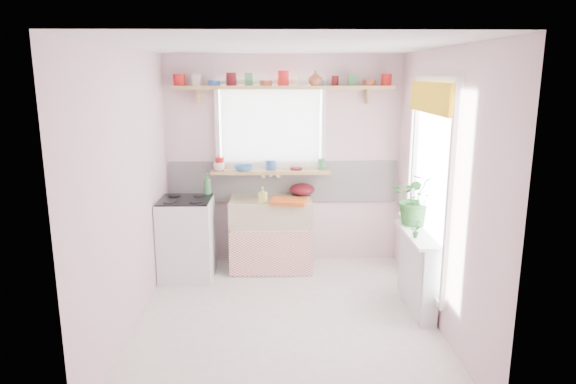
{
  "coord_description": "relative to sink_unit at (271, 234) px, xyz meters",
  "views": [
    {
      "loc": [
        -0.08,
        -4.5,
        2.26
      ],
      "look_at": [
        0.03,
        0.55,
        1.1
      ],
      "focal_mm": 32.0,
      "sensor_mm": 36.0,
      "label": 1
    }
  ],
  "objects": [
    {
      "name": "sill_cup",
      "position": [
        -0.61,
        0.13,
        0.78
      ],
      "size": [
        0.17,
        0.17,
        0.11
      ],
      "primitive_type": "imported",
      "rotation": [
        0.0,
        0.0,
        0.3
      ],
      "color": "silver",
      "rests_on": "windowsill"
    },
    {
      "name": "shelf_vase",
      "position": [
        0.51,
        0.12,
        1.79
      ],
      "size": [
        0.21,
        0.21,
        0.17
      ],
      "primitive_type": "imported",
      "rotation": [
        0.0,
        0.0,
        -0.36
      ],
      "color": "#9C4F30",
      "rests_on": "pine_shelf"
    },
    {
      "name": "dish_tray",
      "position": [
        0.2,
        -0.19,
        0.44
      ],
      "size": [
        0.45,
        0.37,
        0.04
      ],
      "primitive_type": "cube",
      "rotation": [
        0.0,
        0.0,
        -0.18
      ],
      "color": "#CF5112",
      "rests_on": "sink_unit"
    },
    {
      "name": "shelf_crockery",
      "position": [
        0.13,
        0.18,
        1.76
      ],
      "size": [
        2.47,
        0.11,
        0.12
      ],
      "color": "red",
      "rests_on": "pine_shelf"
    },
    {
      "name": "fruit_bowl",
      "position": [
        1.48,
        -0.69,
        0.38
      ],
      "size": [
        0.33,
        0.33,
        0.07
      ],
      "primitive_type": "imported",
      "rotation": [
        0.0,
        0.0,
        -0.16
      ],
      "color": "silver",
      "rests_on": "radiator_ledge"
    },
    {
      "name": "jade_plant",
      "position": [
        1.48,
        -0.81,
        0.61
      ],
      "size": [
        0.6,
        0.56,
        0.54
      ],
      "primitive_type": "imported",
      "rotation": [
        0.0,
        0.0,
        -0.33
      ],
      "color": "#2A6629",
      "rests_on": "radiator_ledge"
    },
    {
      "name": "pine_shelf",
      "position": [
        0.15,
        0.18,
        1.69
      ],
      "size": [
        2.52,
        0.24,
        0.04
      ],
      "primitive_type": "cube",
      "color": "tan",
      "rests_on": "room"
    },
    {
      "name": "herb_pot",
      "position": [
        1.36,
        -1.24,
        0.44
      ],
      "size": [
        0.1,
        0.07,
        0.19
      ],
      "primitive_type": "imported",
      "rotation": [
        0.0,
        0.0,
        0.02
      ],
      "color": "#245A26",
      "rests_on": "radiator_ledge"
    },
    {
      "name": "sill_crockery",
      "position": [
        -0.0,
        0.19,
        0.78
      ],
      "size": [
        1.35,
        0.11,
        0.12
      ],
      "color": "red",
      "rests_on": "windowsill"
    },
    {
      "name": "windowsill",
      "position": [
        -0.0,
        0.19,
        0.71
      ],
      "size": [
        1.4,
        0.22,
        0.04
      ],
      "primitive_type": "cube",
      "color": "tan",
      "rests_on": "room"
    },
    {
      "name": "cooker",
      "position": [
        -0.95,
        -0.24,
        0.03
      ],
      "size": [
        0.58,
        0.58,
        0.93
      ],
      "color": "white",
      "rests_on": "ground"
    },
    {
      "name": "fruit",
      "position": [
        1.49,
        -0.69,
        0.44
      ],
      "size": [
        0.2,
        0.14,
        0.1
      ],
      "color": "orange",
      "rests_on": "fruit_bowl"
    },
    {
      "name": "sink_unit",
      "position": [
        0.0,
        0.0,
        0.0
      ],
      "size": [
        0.95,
        0.65,
        1.11
      ],
      "color": "white",
      "rests_on": "ground"
    },
    {
      "name": "sill_bowl",
      "position": [
        -0.32,
        0.13,
        0.76
      ],
      "size": [
        0.26,
        0.26,
        0.07
      ],
      "primitive_type": "imported",
      "rotation": [
        0.0,
        0.0,
        0.23
      ],
      "color": "#3772B4",
      "rests_on": "windowsill"
    },
    {
      "name": "colander",
      "position": [
        0.38,
        0.21,
        0.49
      ],
      "size": [
        0.37,
        0.37,
        0.14
      ],
      "primitive_type": "ellipsoid",
      "rotation": [
        0.0,
        0.0,
        0.26
      ],
      "color": "#5C0F19",
      "rests_on": "sink_unit"
    },
    {
      "name": "room",
      "position": [
        0.81,
        -0.43,
        0.94
      ],
      "size": [
        3.2,
        3.2,
        3.2
      ],
      "color": "white",
      "rests_on": "ground"
    },
    {
      "name": "radiator_ledge",
      "position": [
        1.45,
        -1.09,
        -0.03
      ],
      "size": [
        0.22,
        0.95,
        0.78
      ],
      "color": "white",
      "rests_on": "ground"
    },
    {
      "name": "cooker_bottle",
      "position": [
        -0.73,
        -0.02,
        0.61
      ],
      "size": [
        0.12,
        0.12,
        0.25
      ],
      "primitive_type": "imported",
      "rotation": [
        0.0,
        0.0,
        0.29
      ],
      "color": "#40804A",
      "rests_on": "cooker"
    },
    {
      "name": "soap_bottle_sink",
      "position": [
        -0.09,
        -0.19,
        0.51
      ],
      "size": [
        0.11,
        0.11,
        0.19
      ],
      "primitive_type": "imported",
      "rotation": [
        0.0,
        0.0,
        -0.32
      ],
      "color": "#D2E063",
      "rests_on": "sink_unit"
    }
  ]
}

